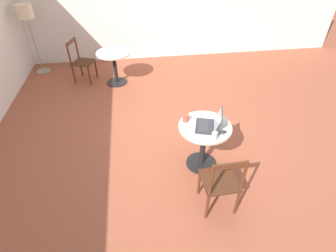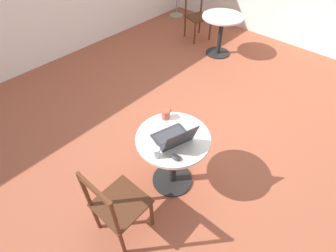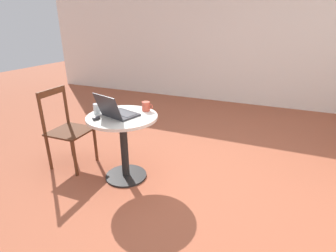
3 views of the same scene
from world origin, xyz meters
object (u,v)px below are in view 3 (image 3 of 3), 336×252
(cafe_table_near, at_px, (123,133))
(laptop, at_px, (117,112))
(mug, at_px, (146,106))
(chair_near_left, at_px, (67,130))
(mouse, at_px, (96,118))
(drinking_glass, at_px, (97,109))

(cafe_table_near, bearing_deg, laptop, -128.57)
(laptop, relative_size, mug, 3.30)
(chair_near_left, bearing_deg, laptop, -1.72)
(chair_near_left, bearing_deg, cafe_table_near, 1.33)
(cafe_table_near, distance_m, mouse, 0.33)
(cafe_table_near, distance_m, chair_near_left, 0.75)
(cafe_table_near, xyz_separation_m, laptop, (-0.03, -0.04, 0.24))
(laptop, xyz_separation_m, drinking_glass, (-0.24, -0.00, 0.00))
(laptop, bearing_deg, mouse, -134.23)
(cafe_table_near, relative_size, mouse, 7.16)
(mouse, bearing_deg, mug, 52.22)
(mug, bearing_deg, chair_near_left, -164.35)
(mug, height_order, drinking_glass, drinking_glass)
(laptop, height_order, mouse, laptop)
(chair_near_left, distance_m, mug, 0.98)
(mouse, xyz_separation_m, drinking_glass, (-0.10, 0.14, 0.04))
(chair_near_left, relative_size, laptop, 2.23)
(chair_near_left, bearing_deg, mug, 15.65)
(laptop, bearing_deg, chair_near_left, 178.28)
(mouse, bearing_deg, cafe_table_near, 46.88)
(cafe_table_near, xyz_separation_m, mug, (0.15, 0.23, 0.24))
(cafe_table_near, distance_m, laptop, 0.25)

